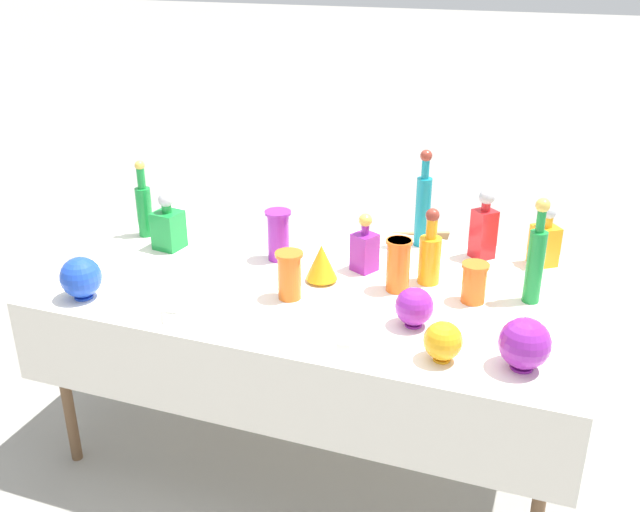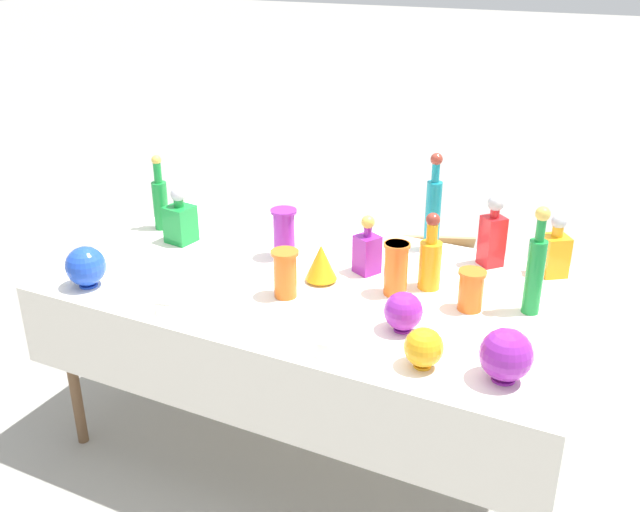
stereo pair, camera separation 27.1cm
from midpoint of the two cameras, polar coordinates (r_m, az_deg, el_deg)
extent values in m
plane|color=gray|center=(3.16, -2.53, -14.44)|extent=(40.00, 40.00, 0.00)
cube|color=white|center=(2.76, -2.81, -2.24)|extent=(2.01, 1.12, 0.03)
cube|color=white|center=(2.40, -7.98, -11.02)|extent=(2.01, 0.01, 0.32)
cylinder|color=brown|center=(3.06, -22.21, -9.52)|extent=(0.04, 0.04, 0.73)
cylinder|color=brown|center=(2.42, 14.03, -18.19)|extent=(0.04, 0.04, 0.73)
cylinder|color=brown|center=(3.68, -13.03, -2.38)|extent=(0.04, 0.04, 0.73)
cylinder|color=brown|center=(3.17, 16.06, -7.31)|extent=(0.04, 0.04, 0.73)
cylinder|color=#198C38|center=(3.25, -16.20, 3.35)|extent=(0.07, 0.07, 0.22)
cylinder|color=#198C38|center=(3.20, -16.52, 5.93)|extent=(0.03, 0.03, 0.09)
sphere|color=gold|center=(3.18, -16.64, 6.92)|extent=(0.04, 0.04, 0.04)
cylinder|color=teal|center=(3.02, 5.69, 3.46)|extent=(0.06, 0.06, 0.30)
cylinder|color=teal|center=(2.96, 5.84, 6.91)|extent=(0.03, 0.03, 0.08)
sphere|color=maroon|center=(2.94, 5.89, 7.94)|extent=(0.05, 0.05, 0.05)
cylinder|color=#198C38|center=(2.61, 13.99, -0.94)|extent=(0.06, 0.06, 0.27)
cylinder|color=#198C38|center=(2.54, 14.39, 2.69)|extent=(0.03, 0.03, 0.08)
sphere|color=gold|center=(2.52, 14.52, 3.89)|extent=(0.05, 0.05, 0.05)
cylinder|color=orange|center=(2.70, 5.94, -0.42)|extent=(0.08, 0.08, 0.18)
cylinder|color=orange|center=(2.65, 6.06, 2.13)|extent=(0.04, 0.04, 0.08)
sphere|color=maroon|center=(2.63, 6.11, 3.21)|extent=(0.05, 0.05, 0.05)
cube|color=purple|center=(2.79, 0.83, 0.24)|extent=(0.11, 0.11, 0.15)
cylinder|color=purple|center=(2.76, 0.84, 2.11)|extent=(0.03, 0.03, 0.04)
sphere|color=gold|center=(2.74, 0.84, 2.82)|extent=(0.05, 0.05, 0.05)
cube|color=red|center=(2.95, 10.39, 1.68)|extent=(0.11, 0.11, 0.21)
cylinder|color=red|center=(2.90, 10.57, 3.91)|extent=(0.04, 0.04, 0.04)
sphere|color=#B2B2B7|center=(2.89, 10.62, 4.63)|extent=(0.06, 0.06, 0.06)
cube|color=orange|center=(2.95, 15.02, 0.76)|extent=(0.13, 0.13, 0.16)
cylinder|color=orange|center=(2.91, 15.23, 2.63)|extent=(0.04, 0.04, 0.04)
sphere|color=#B2B2B7|center=(2.89, 15.32, 3.36)|extent=(0.06, 0.06, 0.06)
cube|color=#198C38|center=(3.10, -14.49, 1.97)|extent=(0.12, 0.12, 0.16)
cylinder|color=#198C38|center=(3.06, -14.68, 3.68)|extent=(0.04, 0.04, 0.04)
sphere|color=#B2B2B7|center=(3.05, -14.75, 4.32)|extent=(0.06, 0.06, 0.06)
cylinder|color=orange|center=(2.63, 3.36, -0.81)|extent=(0.09, 0.09, 0.20)
cylinder|color=orange|center=(2.59, 3.41, 1.10)|extent=(0.10, 0.10, 0.01)
cylinder|color=orange|center=(2.59, 9.33, -2.20)|extent=(0.09, 0.09, 0.15)
cylinder|color=orange|center=(2.56, 9.43, -0.82)|extent=(0.10, 0.10, 0.01)
cylinder|color=orange|center=(2.58, -5.47, -1.63)|extent=(0.08, 0.08, 0.18)
cylinder|color=orange|center=(2.55, -5.54, 0.08)|extent=(0.10, 0.10, 0.01)
cylinder|color=purple|center=(2.90, -6.03, 1.59)|extent=(0.09, 0.09, 0.21)
cylinder|color=purple|center=(2.86, -6.11, 3.41)|extent=(0.11, 0.11, 0.01)
cylinder|color=orange|center=(2.74, -2.72, -1.97)|extent=(0.06, 0.06, 0.01)
cone|color=orange|center=(2.70, -2.75, -0.54)|extent=(0.12, 0.12, 0.14)
cylinder|color=orange|center=(2.26, 6.31, -8.28)|extent=(0.06, 0.06, 0.01)
sphere|color=orange|center=(2.22, 6.38, -6.85)|extent=(0.12, 0.12, 0.12)
cylinder|color=purple|center=(2.44, 4.32, -5.57)|extent=(0.06, 0.06, 0.01)
sphere|color=purple|center=(2.40, 4.37, -4.13)|extent=(0.13, 0.13, 0.13)
cylinder|color=purple|center=(2.26, 12.53, -8.75)|extent=(0.07, 0.07, 0.01)
sphere|color=purple|center=(2.22, 12.72, -6.93)|extent=(0.16, 0.16, 0.16)
cylinder|color=blue|center=(2.80, -21.05, -3.12)|extent=(0.07, 0.07, 0.01)
sphere|color=blue|center=(2.76, -21.29, -1.66)|extent=(0.15, 0.15, 0.15)
cube|color=white|center=(2.25, -1.64, -7.72)|extent=(0.05, 0.02, 0.05)
cube|color=white|center=(2.53, -15.06, -4.83)|extent=(0.06, 0.03, 0.04)
cube|color=white|center=(2.52, -15.00, -5.01)|extent=(0.05, 0.02, 0.04)
cube|color=tan|center=(3.95, 6.54, -3.92)|extent=(0.47, 0.42, 0.25)
cube|color=tan|center=(3.96, 6.99, -1.21)|extent=(0.36, 0.16, 0.09)
cube|color=tan|center=(4.06, 4.84, -2.04)|extent=(0.58, 0.52, 0.37)
cube|color=tan|center=(4.07, 5.37, 1.45)|extent=(0.43, 0.22, 0.09)
camera|label=1|loc=(0.14, -92.86, -1.28)|focal=40.00mm
camera|label=2|loc=(0.14, 87.14, 1.28)|focal=40.00mm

